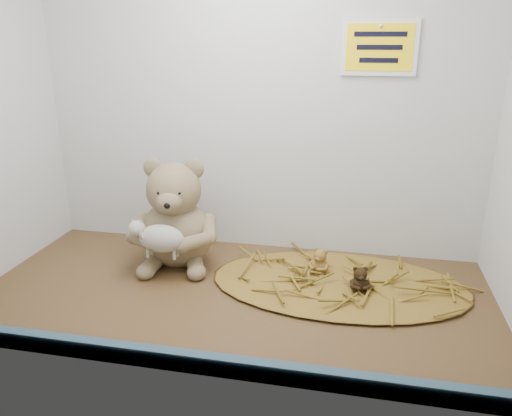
% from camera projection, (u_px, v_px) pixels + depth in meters
% --- Properties ---
extents(alcove_shell, '(1.20, 0.60, 0.90)m').
position_uv_depth(alcove_shell, '(240.00, 96.00, 1.11)').
color(alcove_shell, '#422F16').
rests_on(alcove_shell, ground).
extents(front_rail, '(1.19, 0.02, 0.04)m').
position_uv_depth(front_rail, '(194.00, 362.00, 0.90)').
color(front_rail, '#375469').
rests_on(front_rail, shelf_floor).
extents(straw_bed, '(0.62, 0.36, 0.01)m').
position_uv_depth(straw_bed, '(338.00, 283.00, 1.21)').
color(straw_bed, brown).
rests_on(straw_bed, shelf_floor).
extents(main_teddy, '(0.27, 0.28, 0.29)m').
position_uv_depth(main_teddy, '(176.00, 212.00, 1.30)').
color(main_teddy, '#8B7555').
rests_on(main_teddy, shelf_floor).
extents(toy_lamb, '(0.15, 0.09, 0.10)m').
position_uv_depth(toy_lamb, '(161.00, 239.00, 1.21)').
color(toy_lamb, '#AFAD9D').
rests_on(toy_lamb, main_teddy).
extents(mini_teddy_tan, '(0.07, 0.07, 0.07)m').
position_uv_depth(mini_teddy_tan, '(320.00, 260.00, 1.25)').
color(mini_teddy_tan, '#996732').
rests_on(mini_teddy_tan, straw_bed).
extents(mini_teddy_brown, '(0.06, 0.06, 0.06)m').
position_uv_depth(mini_teddy_brown, '(360.00, 278.00, 1.16)').
color(mini_teddy_brown, black).
rests_on(mini_teddy_brown, straw_bed).
extents(wall_sign, '(0.16, 0.01, 0.11)m').
position_uv_depth(wall_sign, '(379.00, 47.00, 1.21)').
color(wall_sign, yellow).
rests_on(wall_sign, back_wall).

